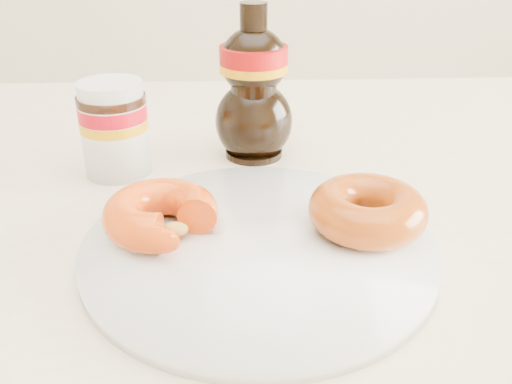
{
  "coord_description": "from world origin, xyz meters",
  "views": [
    {
      "loc": [
        0.0,
        -0.39,
        1.02
      ],
      "look_at": [
        0.02,
        0.07,
        0.79
      ],
      "focal_mm": 40.0,
      "sensor_mm": 36.0,
      "label": 1
    }
  ],
  "objects_px": {
    "donut_bitten": "(161,214)",
    "plate": "(259,247)",
    "dining_table": "(234,278)",
    "nutella_jar": "(114,125)",
    "donut_whole": "(367,210)",
    "syrup_bottle": "(254,83)"
  },
  "relations": [
    {
      "from": "donut_whole",
      "to": "nutella_jar",
      "type": "relative_size",
      "value": 0.99
    },
    {
      "from": "donut_bitten",
      "to": "nutella_jar",
      "type": "height_order",
      "value": "nutella_jar"
    },
    {
      "from": "nutella_jar",
      "to": "dining_table",
      "type": "bearing_deg",
      "value": -36.32
    },
    {
      "from": "plate",
      "to": "nutella_jar",
      "type": "relative_size",
      "value": 2.9
    },
    {
      "from": "dining_table",
      "to": "donut_whole",
      "type": "distance_m",
      "value": 0.18
    },
    {
      "from": "plate",
      "to": "nutella_jar",
      "type": "height_order",
      "value": "nutella_jar"
    },
    {
      "from": "plate",
      "to": "donut_whole",
      "type": "height_order",
      "value": "donut_whole"
    },
    {
      "from": "donut_bitten",
      "to": "nutella_jar",
      "type": "xyz_separation_m",
      "value": [
        -0.06,
        0.16,
        0.02
      ]
    },
    {
      "from": "dining_table",
      "to": "donut_bitten",
      "type": "xyz_separation_m",
      "value": [
        -0.06,
        -0.06,
        0.12
      ]
    },
    {
      "from": "donut_bitten",
      "to": "donut_whole",
      "type": "bearing_deg",
      "value": 6.99
    },
    {
      "from": "syrup_bottle",
      "to": "donut_bitten",
      "type": "bearing_deg",
      "value": -113.95
    },
    {
      "from": "nutella_jar",
      "to": "donut_bitten",
      "type": "bearing_deg",
      "value": -67.64
    },
    {
      "from": "dining_table",
      "to": "donut_bitten",
      "type": "height_order",
      "value": "donut_bitten"
    },
    {
      "from": "plate",
      "to": "donut_whole",
      "type": "distance_m",
      "value": 0.1
    },
    {
      "from": "dining_table",
      "to": "plate",
      "type": "relative_size",
      "value": 4.7
    },
    {
      "from": "donut_bitten",
      "to": "syrup_bottle",
      "type": "relative_size",
      "value": 0.56
    },
    {
      "from": "syrup_bottle",
      "to": "plate",
      "type": "bearing_deg",
      "value": -91.27
    },
    {
      "from": "plate",
      "to": "nutella_jar",
      "type": "distance_m",
      "value": 0.23
    },
    {
      "from": "donut_bitten",
      "to": "plate",
      "type": "bearing_deg",
      "value": -4.89
    },
    {
      "from": "dining_table",
      "to": "plate",
      "type": "bearing_deg",
      "value": -75.26
    },
    {
      "from": "dining_table",
      "to": "nutella_jar",
      "type": "relative_size",
      "value": 13.63
    },
    {
      "from": "donut_whole",
      "to": "syrup_bottle",
      "type": "height_order",
      "value": "syrup_bottle"
    }
  ]
}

